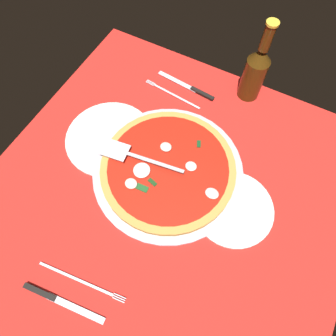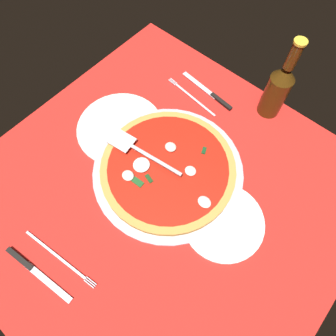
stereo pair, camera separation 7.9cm
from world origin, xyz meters
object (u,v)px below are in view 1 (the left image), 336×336
object	(u,v)px
place_setting_far	(182,92)
beer_bottle	(255,71)
dinner_plate_right	(233,208)
pizza_server	(137,157)
dinner_plate_left	(110,138)
pizza	(168,168)
place_setting_near	(69,291)

from	to	relation	value
place_setting_far	beer_bottle	distance (cm)	22.34
dinner_plate_right	pizza_server	distance (cm)	27.98
dinner_plate_left	pizza	xyz separation A→B (cm)	(19.49, -1.30, 1.62)
pizza_server	dinner_plate_left	bearing A→B (deg)	-23.68
place_setting_near	beer_bottle	bearing A→B (deg)	71.91
place_setting_near	dinner_plate_right	bearing A→B (deg)	48.10
pizza	place_setting_far	size ratio (longest dim) A/B	1.63
dinner_plate_right	pizza	xyz separation A→B (cm)	(-19.63, 1.55, 1.62)
dinner_plate_left	place_setting_far	bearing A→B (deg)	67.16
dinner_plate_left	place_setting_far	xyz separation A→B (cm)	(10.49, 24.90, -0.14)
pizza	dinner_plate_right	bearing A→B (deg)	-4.50
dinner_plate_right	pizza	bearing A→B (deg)	175.50
pizza	place_setting_near	bearing A→B (deg)	-98.46
place_setting_far	dinner_plate_right	bearing A→B (deg)	141.59
place_setting_near	pizza_server	bearing A→B (deg)	87.60
dinner_plate_left	pizza	size ratio (longest dim) A/B	0.69
place_setting_near	pizza	bearing A→B (deg)	74.99
pizza_server	beer_bottle	xyz separation A→B (cm)	(17.25, 36.98, 5.05)
beer_bottle	pizza	bearing A→B (deg)	-104.73
place_setting_near	dinner_plate_left	bearing A→B (deg)	103.55
dinner_plate_right	place_setting_near	size ratio (longest dim) A/B	0.93
dinner_plate_right	place_setting_near	bearing A→B (deg)	-125.36
pizza_server	place_setting_near	size ratio (longest dim) A/B	1.07
place_setting_near	beer_bottle	distance (cm)	74.09
dinner_plate_left	beer_bottle	size ratio (longest dim) A/B	0.97
place_setting_far	dinner_plate_left	bearing A→B (deg)	72.85
pizza_server	place_setting_far	size ratio (longest dim) A/B	1.07
pizza	beer_bottle	distance (cm)	37.05
place_setting_near	place_setting_far	bearing A→B (deg)	86.64
pizza	pizza_server	xyz separation A→B (cm)	(-8.03, -1.93, 2.61)
pizza_server	beer_bottle	distance (cm)	41.12
pizza_server	place_setting_near	xyz separation A→B (cm)	(2.53, -35.02, -4.37)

